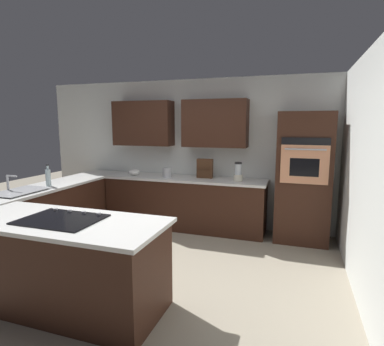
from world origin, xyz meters
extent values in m
plane|color=#9E937F|center=(0.00, 0.00, 0.00)|extent=(14.00, 14.00, 0.00)
cube|color=silver|center=(0.00, -2.10, 1.30)|extent=(6.00, 0.10, 2.60)
cube|color=#381E14|center=(-0.40, -1.88, 1.83)|extent=(1.10, 0.34, 0.80)
cube|color=#381E14|center=(0.95, -1.88, 1.83)|extent=(1.10, 0.34, 0.80)
cube|color=silver|center=(-2.45, -0.30, 1.30)|extent=(0.10, 4.00, 2.60)
cube|color=#381E14|center=(0.10, -1.72, 0.43)|extent=(2.80, 0.60, 0.86)
cube|color=silver|center=(0.10, -1.72, 0.88)|extent=(2.84, 0.64, 0.04)
cube|color=#381E14|center=(1.82, -0.55, 0.43)|extent=(0.60, 2.90, 0.86)
cube|color=silver|center=(1.82, -0.55, 0.88)|extent=(0.64, 2.94, 0.04)
cube|color=#381E14|center=(0.40, 0.96, 0.43)|extent=(2.00, 0.80, 0.86)
cube|color=silver|center=(0.40, 0.96, 0.88)|extent=(2.08, 0.88, 0.04)
cube|color=#381E14|center=(-1.85, -1.72, 1.00)|extent=(0.80, 0.60, 2.00)
cube|color=tan|center=(-1.85, -1.41, 1.25)|extent=(0.66, 0.03, 0.56)
cube|color=black|center=(-1.85, -1.39, 1.21)|extent=(0.40, 0.01, 0.26)
cube|color=black|center=(-1.85, -1.41, 1.58)|extent=(0.66, 0.02, 0.11)
cylinder|color=silver|center=(-1.85, -1.37, 1.47)|extent=(0.56, 0.02, 0.02)
cube|color=#515456|center=(1.82, -0.05, 0.91)|extent=(0.40, 0.30, 0.02)
cube|color=#515456|center=(1.82, 0.29, 0.91)|extent=(0.40, 0.30, 0.02)
cube|color=#B7BABF|center=(1.82, 0.12, 0.92)|extent=(0.46, 0.70, 0.01)
cylinder|color=#B7BABF|center=(2.02, 0.12, 1.01)|extent=(0.03, 0.03, 0.22)
cylinder|color=#B7BABF|center=(1.94, 0.12, 1.12)|extent=(0.18, 0.02, 0.02)
cube|color=black|center=(0.40, 0.96, 0.91)|extent=(0.76, 0.56, 0.01)
cylinder|color=#B2B2B7|center=(0.13, 0.73, 0.92)|extent=(0.04, 0.04, 0.02)
cylinder|color=#B2B2B7|center=(0.31, 0.73, 0.92)|extent=(0.04, 0.04, 0.02)
cylinder|color=#B2B2B7|center=(0.49, 0.73, 0.92)|extent=(0.04, 0.04, 0.02)
cylinder|color=#B2B2B7|center=(0.67, 0.73, 0.92)|extent=(0.04, 0.04, 0.02)
cylinder|color=beige|center=(-0.85, -1.67, 0.96)|extent=(0.15, 0.15, 0.11)
cylinder|color=silver|center=(-0.85, -1.67, 1.10)|extent=(0.11, 0.11, 0.17)
cylinder|color=black|center=(-0.85, -1.67, 1.20)|extent=(0.12, 0.12, 0.03)
ellipsoid|color=white|center=(1.05, -1.67, 0.96)|extent=(0.21, 0.21, 0.11)
cube|color=#472B19|center=(-0.25, -1.80, 1.07)|extent=(0.27, 0.10, 0.33)
cube|color=#472B19|center=(-0.25, -1.75, 1.07)|extent=(0.26, 0.02, 0.02)
cylinder|color=#B7BABF|center=(0.40, -1.67, 0.98)|extent=(0.16, 0.16, 0.16)
cylinder|color=silver|center=(1.77, -0.36, 1.02)|extent=(0.07, 0.07, 0.25)
cylinder|color=silver|center=(1.77, -0.36, 1.18)|extent=(0.03, 0.03, 0.06)
cylinder|color=black|center=(1.77, -0.36, 1.22)|extent=(0.04, 0.04, 0.02)
camera|label=1|loc=(-1.76, 3.37, 1.83)|focal=29.60mm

